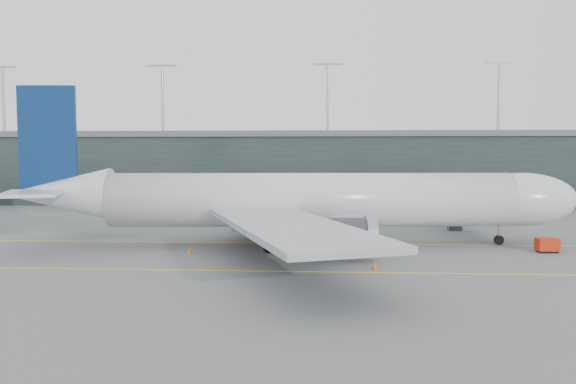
{
  "coord_description": "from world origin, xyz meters",
  "views": [
    {
      "loc": [
        3.8,
        -70.3,
        10.79
      ],
      "look_at": [
        -0.19,
        -4.0,
        6.14
      ],
      "focal_mm": 35.0,
      "sensor_mm": 36.0,
      "label": 1
    }
  ],
  "objects": [
    {
      "name": "ground",
      "position": [
        0.0,
        0.0,
        0.0
      ],
      "size": [
        320.0,
        320.0,
        0.0
      ],
      "primitive_type": "plane",
      "color": "slate",
      "rests_on": "ground"
    },
    {
      "name": "taxiline_a",
      "position": [
        0.0,
        -4.0,
        0.01
      ],
      "size": [
        160.0,
        0.25,
        0.02
      ],
      "primitive_type": "cube",
      "color": "yellow",
      "rests_on": "ground"
    },
    {
      "name": "taxiline_b",
      "position": [
        0.0,
        -20.0,
        0.01
      ],
      "size": [
        160.0,
        0.25,
        0.02
      ],
      "primitive_type": "cube",
      "color": "yellow",
      "rests_on": "ground"
    },
    {
      "name": "taxiline_lead_main",
      "position": [
        5.0,
        20.0,
        0.01
      ],
      "size": [
        0.25,
        60.0,
        0.02
      ],
      "primitive_type": "cube",
      "color": "yellow",
      "rests_on": "ground"
    },
    {
      "name": "terminal",
      "position": [
        -0.0,
        58.0,
        7.62
      ],
      "size": [
        240.0,
        36.0,
        29.0
      ],
      "color": "black",
      "rests_on": "ground"
    },
    {
      "name": "main_aircraft",
      "position": [
        2.11,
        -5.35,
        5.17
      ],
      "size": [
        65.74,
        61.58,
        18.43
      ],
      "rotation": [
        0.0,
        0.0,
        0.08
      ],
      "color": "silver",
      "rests_on": "ground"
    },
    {
      "name": "jet_bridge",
      "position": [
        22.26,
        21.98,
        4.41
      ],
      "size": [
        3.62,
        43.6,
        5.89
      ],
      "rotation": [
        0.0,
        0.0,
        0.01
      ],
      "color": "#2D2C31",
      "rests_on": "ground"
    },
    {
      "name": "gse_cart",
      "position": [
        28.25,
        -8.52,
        0.85
      ],
      "size": [
        2.34,
        1.58,
        1.53
      ],
      "rotation": [
        0.0,
        0.0,
        0.07
      ],
      "color": "red",
      "rests_on": "ground"
    },
    {
      "name": "uld_a",
      "position": [
        -5.77,
        10.72,
        0.86
      ],
      "size": [
        2.23,
        2.06,
        1.63
      ],
      "rotation": [
        0.0,
        0.0,
        -0.43
      ],
      "color": "#36363B",
      "rests_on": "ground"
    },
    {
      "name": "uld_b",
      "position": [
        -1.0,
        11.76,
        1.04
      ],
      "size": [
        2.3,
        1.9,
        1.98
      ],
      "rotation": [
        0.0,
        0.0,
        -0.07
      ],
      "color": "#36363B",
      "rests_on": "ground"
    },
    {
      "name": "uld_c",
      "position": [
        0.53,
        10.78,
        0.84
      ],
      "size": [
        1.94,
        1.64,
        1.59
      ],
      "rotation": [
        0.0,
        0.0,
        0.15
      ],
      "color": "#36363B",
      "rests_on": "ground"
    },
    {
      "name": "cone_wing_stbd",
      "position": [
        8.73,
        -18.73,
        0.39
      ],
      "size": [
        0.5,
        0.5,
        0.79
      ],
      "primitive_type": "cone",
      "color": "orange",
      "rests_on": "ground"
    },
    {
      "name": "cone_wing_port",
      "position": [
        9.5,
        10.31,
        0.31
      ],
      "size": [
        0.4,
        0.4,
        0.63
      ],
      "primitive_type": "cone",
      "color": "orange",
      "rests_on": "ground"
    },
    {
      "name": "cone_tail",
      "position": [
        -10.33,
        -11.35,
        0.37
      ],
      "size": [
        0.46,
        0.46,
        0.74
      ],
      "primitive_type": "cone",
      "color": "orange",
      "rests_on": "ground"
    }
  ]
}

